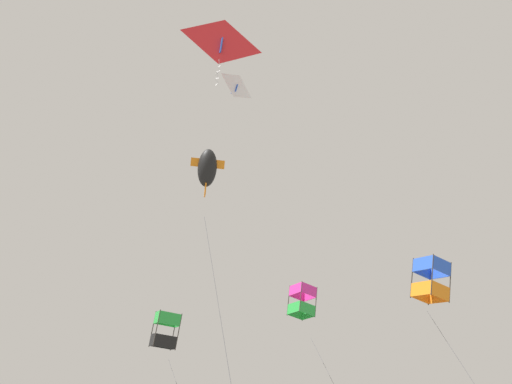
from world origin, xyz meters
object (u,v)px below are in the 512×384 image
at_px(kite_box_upper_right, 165,330).
at_px(kite_box_near_right, 302,302).
at_px(kite_box_mid_left, 431,280).
at_px(kite_fish_highest, 207,168).
at_px(kite_delta_low_drifter, 221,43).
at_px(kite_delta_near_left, 236,87).

bearing_deg(kite_box_upper_right, kite_box_near_right, -49.29).
bearing_deg(kite_box_upper_right, kite_box_mid_left, -50.70).
distance_m(kite_box_upper_right, kite_box_mid_left, 13.41).
height_order(kite_box_near_right, kite_box_mid_left, kite_box_near_right).
height_order(kite_box_near_right, kite_box_upper_right, kite_box_upper_right).
bearing_deg(kite_fish_highest, kite_delta_low_drifter, 85.80).
relative_size(kite_delta_near_left, kite_box_mid_left, 0.33).
bearing_deg(kite_box_near_right, kite_delta_low_drifter, -167.50).
distance_m(kite_box_upper_right, kite_fish_highest, 13.17).
distance_m(kite_box_near_right, kite_delta_near_left, 14.96).
relative_size(kite_box_near_right, kite_box_upper_right, 1.62).
relative_size(kite_box_upper_right, kite_delta_low_drifter, 1.10).
xyz_separation_m(kite_fish_highest, kite_delta_low_drifter, (4.70, 1.25, 14.09)).
bearing_deg(kite_box_upper_right, kite_fish_highest, -99.37).
bearing_deg(kite_box_mid_left, kite_fish_highest, -177.96).
bearing_deg(kite_box_near_right, kite_delta_near_left, 157.66).
bearing_deg(kite_delta_low_drifter, kite_box_mid_left, -8.12).
distance_m(kite_delta_low_drifter, kite_delta_near_left, 3.94).
bearing_deg(kite_delta_low_drifter, kite_fish_highest, -104.27).
xyz_separation_m(kite_box_upper_right, kite_fish_highest, (-12.01, -5.36, -0.71)).
bearing_deg(kite_fish_highest, kite_box_upper_right, 94.91).
xyz_separation_m(kite_delta_low_drifter, kite_box_mid_left, (3.34, -8.67, -14.29)).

